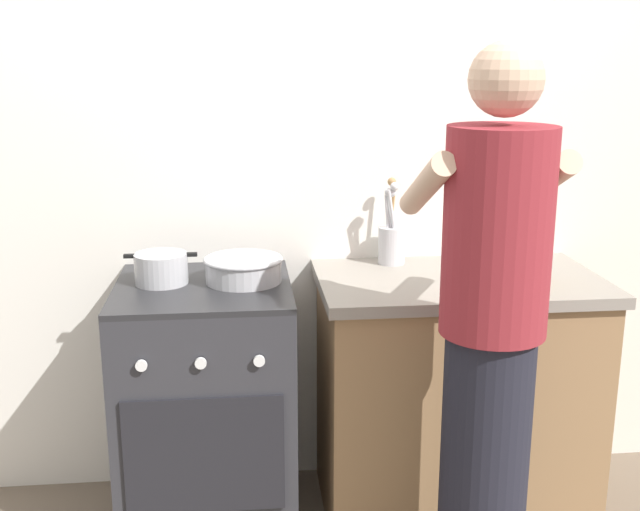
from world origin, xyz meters
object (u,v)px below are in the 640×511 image
object	(u,v)px
stove_range	(207,406)
mixing_bowl	(243,268)
pot	(161,268)
oil_bottle	(530,252)
utensil_crock	(392,239)
person	(490,345)

from	to	relation	value
stove_range	mixing_bowl	xyz separation A→B (m)	(0.14, 0.03, 0.50)
pot	mixing_bowl	distance (m)	0.28
oil_bottle	utensil_crock	bearing A→B (deg)	145.90
stove_range	person	size ratio (longest dim) A/B	0.53
stove_range	utensil_crock	bearing A→B (deg)	16.94
mixing_bowl	pot	bearing A→B (deg)	178.04
stove_range	mixing_bowl	world-z (taller)	mixing_bowl
mixing_bowl	oil_bottle	world-z (taller)	oil_bottle
utensil_crock	stove_range	bearing A→B (deg)	-163.06
mixing_bowl	utensil_crock	bearing A→B (deg)	18.50
mixing_bowl	utensil_crock	distance (m)	0.59
oil_bottle	person	xyz separation A→B (m)	(-0.29, -0.48, -0.14)
oil_bottle	pot	bearing A→B (deg)	174.93
oil_bottle	mixing_bowl	bearing A→B (deg)	174.04
pot	person	size ratio (longest dim) A/B	0.15
mixing_bowl	utensil_crock	xyz separation A→B (m)	(0.55, 0.19, 0.05)
mixing_bowl	person	world-z (taller)	person
utensil_crock	oil_bottle	size ratio (longest dim) A/B	1.31
person	pot	bearing A→B (deg)	148.75
stove_range	oil_bottle	world-z (taller)	oil_bottle
stove_range	person	distance (m)	1.08
person	oil_bottle	bearing A→B (deg)	59.10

